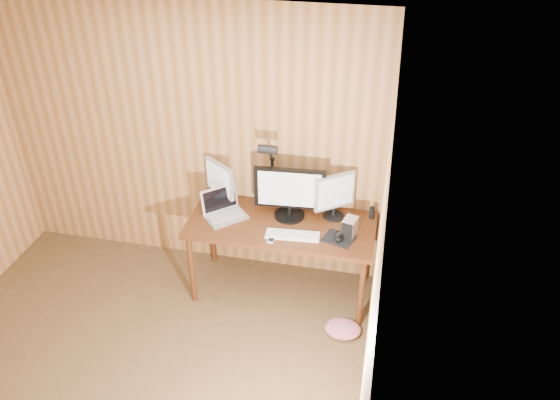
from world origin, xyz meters
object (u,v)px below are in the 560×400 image
(laptop, at_px, (223,209))
(hard_drive, at_px, (350,227))
(monitor_left, at_px, (220,182))
(keyboard, at_px, (293,235))
(mouse, at_px, (339,236))
(monitor_right, at_px, (335,195))
(phone, at_px, (272,240))
(desk_lamp, at_px, (270,165))
(speaker, at_px, (372,213))
(desk, at_px, (283,230))
(monitor_center, at_px, (290,192))

(laptop, bearing_deg, hard_drive, -46.58)
(monitor_left, relative_size, keyboard, 0.89)
(mouse, bearing_deg, laptop, -158.59)
(mouse, bearing_deg, monitor_right, 134.36)
(monitor_right, xyz_separation_m, phone, (-0.45, -0.44, -0.22))
(hard_drive, distance_m, desk_lamp, 0.86)
(speaker, bearing_deg, desk, -166.74)
(keyboard, distance_m, speaker, 0.74)
(mouse, height_order, hard_drive, hard_drive)
(monitor_right, height_order, mouse, monitor_right)
(monitor_right, distance_m, laptop, 0.97)
(desk, xyz_separation_m, monitor_right, (0.42, 0.12, 0.35))
(monitor_right, bearing_deg, phone, -171.57)
(monitor_left, height_order, monitor_right, monitor_right)
(monitor_left, bearing_deg, phone, -3.20)
(keyboard, relative_size, speaker, 4.20)
(desk, xyz_separation_m, monitor_left, (-0.60, 0.14, 0.34))
(mouse, xyz_separation_m, phone, (-0.53, -0.13, -0.02))
(laptop, bearing_deg, monitor_center, -33.04)
(phone, bearing_deg, mouse, 21.75)
(monitor_left, relative_size, monitor_right, 0.97)
(laptop, relative_size, mouse, 3.47)
(monitor_center, relative_size, speaker, 5.61)
(desk, relative_size, phone, 13.95)
(monitor_right, height_order, phone, monitor_right)
(monitor_center, xyz_separation_m, phone, (-0.07, -0.37, -0.24))
(desk, height_order, speaker, speaker)
(monitor_center, distance_m, laptop, 0.61)
(speaker, xyz_separation_m, desk_lamp, (-0.89, -0.03, 0.38))
(phone, bearing_deg, laptop, 158.93)
(monitor_center, xyz_separation_m, speaker, (0.70, 0.13, -0.19))
(monitor_center, relative_size, phone, 5.30)
(desk, xyz_separation_m, mouse, (0.51, -0.19, 0.15))
(monitor_left, bearing_deg, monitor_center, 27.74)
(hard_drive, bearing_deg, monitor_left, -177.65)
(keyboard, relative_size, desk_lamp, 0.65)
(monitor_center, relative_size, keyboard, 1.34)
(monitor_center, bearing_deg, desk_lamp, 148.74)
(keyboard, distance_m, mouse, 0.38)
(desk, relative_size, monitor_right, 3.80)
(monitor_right, distance_m, hard_drive, 0.32)
(monitor_left, distance_m, phone, 0.76)
(desk, bearing_deg, desk_lamp, 134.64)
(desk, height_order, keyboard, keyboard)
(keyboard, bearing_deg, monitor_left, 148.75)
(monitor_left, distance_m, monitor_right, 1.02)
(laptop, relative_size, hard_drive, 2.57)
(mouse, distance_m, phone, 0.55)
(desk, relative_size, keyboard, 3.52)
(desk, distance_m, hard_drive, 0.63)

